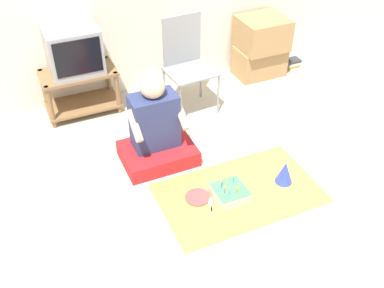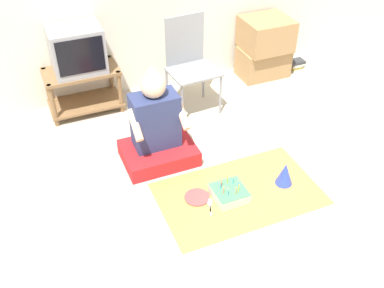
{
  "view_description": "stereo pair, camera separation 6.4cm",
  "coord_description": "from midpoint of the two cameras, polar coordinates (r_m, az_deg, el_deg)",
  "views": [
    {
      "loc": [
        -1.71,
        -2.06,
        2.51
      ],
      "look_at": [
        -0.57,
        0.51,
        0.35
      ],
      "focal_mm": 42.0,
      "sensor_mm": 36.0,
      "label": 1
    },
    {
      "loc": [
        -1.65,
        -2.08,
        2.51
      ],
      "look_at": [
        -0.57,
        0.51,
        0.35
      ],
      "focal_mm": 42.0,
      "sensor_mm": 36.0,
      "label": 2
    }
  ],
  "objects": [
    {
      "name": "party_hat_blue",
      "position": [
        3.72,
        11.21,
        -3.54
      ],
      "size": [
        0.14,
        0.14,
        0.2
      ],
      "color": "blue",
      "rests_on": "party_cloth"
    },
    {
      "name": "ground_plane",
      "position": [
        3.67,
        11.0,
        -6.54
      ],
      "size": [
        16.0,
        16.0,
        0.0
      ],
      "primitive_type": "plane",
      "color": "#BCB29E"
    },
    {
      "name": "plastic_spoon_far",
      "position": [
        3.52,
        1.87,
        -7.73
      ],
      "size": [
        0.06,
        0.14,
        0.01
      ],
      "color": "white",
      "rests_on": "party_cloth"
    },
    {
      "name": "paper_plate",
      "position": [
        3.58,
        0.21,
        -6.76
      ],
      "size": [
        0.2,
        0.2,
        0.01
      ],
      "color": "#D84C4C",
      "rests_on": "party_cloth"
    },
    {
      "name": "cardboard_box_stack",
      "position": [
        5.12,
        8.37,
        12.22
      ],
      "size": [
        0.54,
        0.46,
        0.67
      ],
      "color": "#A87F51",
      "rests_on": "ground_plane"
    },
    {
      "name": "tv",
      "position": [
        4.39,
        -15.2,
        11.39
      ],
      "size": [
        0.48,
        0.39,
        0.43
      ],
      "color": "#99999E",
      "rests_on": "tv_stand"
    },
    {
      "name": "person_seated",
      "position": [
        3.8,
        -5.09,
        1.6
      ],
      "size": [
        0.62,
        0.47,
        0.9
      ],
      "color": "red",
      "rests_on": "ground_plane"
    },
    {
      "name": "plastic_spoon_near",
      "position": [
        3.54,
        1.9,
        -7.35
      ],
      "size": [
        0.07,
        0.14,
        0.01
      ],
      "color": "white",
      "rests_on": "party_cloth"
    },
    {
      "name": "party_cloth",
      "position": [
        3.64,
        5.52,
        -6.18
      ],
      "size": [
        1.28,
        0.78,
        0.01
      ],
      "color": "#EFA84C",
      "rests_on": "ground_plane"
    },
    {
      "name": "folding_chair",
      "position": [
        4.4,
        -1.12,
        10.76
      ],
      "size": [
        0.48,
        0.43,
        0.93
      ],
      "color": "gray",
      "rests_on": "ground_plane"
    },
    {
      "name": "tv_stand",
      "position": [
        4.57,
        -14.39,
        6.93
      ],
      "size": [
        0.71,
        0.41,
        0.45
      ],
      "color": "olive",
      "rests_on": "ground_plane"
    },
    {
      "name": "book_pile",
      "position": [
        5.49,
        12.15,
        10.06
      ],
      "size": [
        0.19,
        0.15,
        0.09
      ],
      "color": "#A88933",
      "rests_on": "ground_plane"
    },
    {
      "name": "birthday_cake",
      "position": [
        3.57,
        4.32,
        -6.18
      ],
      "size": [
        0.26,
        0.26,
        0.16
      ],
      "color": "#F4E0C6",
      "rests_on": "party_cloth"
    }
  ]
}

